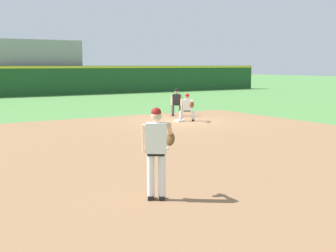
{
  "coord_description": "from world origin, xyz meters",
  "views": [
    {
      "loc": [
        -12.13,
        -18.48,
        2.69
      ],
      "look_at": [
        -5.27,
        -7.46,
        0.98
      ],
      "focal_mm": 50.0,
      "sensor_mm": 36.0,
      "label": 1
    }
  ],
  "objects_px": {
    "baseball": "(168,149)",
    "first_baseman": "(187,106)",
    "umpire": "(177,101)",
    "first_base_bag": "(179,121)",
    "pitcher": "(157,148)"
  },
  "relations": [
    {
      "from": "pitcher",
      "to": "first_baseman",
      "type": "bearing_deg",
      "value": 53.17
    },
    {
      "from": "baseball",
      "to": "first_baseman",
      "type": "xyz_separation_m",
      "value": [
        4.79,
        5.92,
        0.69
      ]
    },
    {
      "from": "first_base_bag",
      "to": "first_baseman",
      "type": "distance_m",
      "value": 0.8
    },
    {
      "from": "baseball",
      "to": "first_baseman",
      "type": "height_order",
      "value": "first_baseman"
    },
    {
      "from": "first_base_bag",
      "to": "pitcher",
      "type": "distance_m",
      "value": 13.04
    },
    {
      "from": "umpire",
      "to": "baseball",
      "type": "bearing_deg",
      "value": -124.57
    },
    {
      "from": "first_base_bag",
      "to": "umpire",
      "type": "height_order",
      "value": "umpire"
    },
    {
      "from": "baseball",
      "to": "umpire",
      "type": "xyz_separation_m",
      "value": [
        5.6,
        8.12,
        0.76
      ]
    },
    {
      "from": "umpire",
      "to": "first_baseman",
      "type": "bearing_deg",
      "value": -110.16
    },
    {
      "from": "umpire",
      "to": "first_base_bag",
      "type": "bearing_deg",
      "value": -119.75
    },
    {
      "from": "pitcher",
      "to": "umpire",
      "type": "height_order",
      "value": "pitcher"
    },
    {
      "from": "pitcher",
      "to": "umpire",
      "type": "distance_m",
      "value": 15.43
    },
    {
      "from": "first_base_bag",
      "to": "umpire",
      "type": "bearing_deg",
      "value": 60.25
    },
    {
      "from": "first_base_bag",
      "to": "baseball",
      "type": "bearing_deg",
      "value": -126.14
    },
    {
      "from": "first_base_bag",
      "to": "baseball",
      "type": "distance_m",
      "value": 7.44
    }
  ]
}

